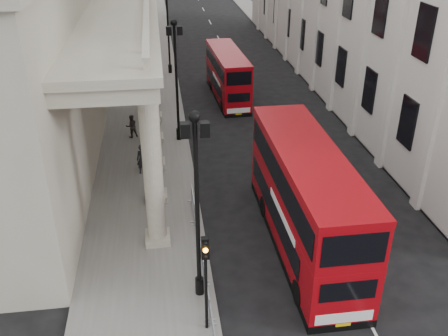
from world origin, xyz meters
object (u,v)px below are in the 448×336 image
at_px(traffic_light, 206,268).
at_px(lamp_post_north, 168,23).
at_px(pedestrian_b, 132,126).
at_px(pedestrian_c, 150,127).
at_px(pedestrian_a, 142,159).
at_px(lamp_post_mid, 176,73).
at_px(bus_near, 305,198).
at_px(bus_far, 228,74).
at_px(lamp_post_south, 197,197).

bearing_deg(traffic_light, lamp_post_north, 90.17).
distance_m(pedestrian_b, pedestrian_c, 1.41).
relative_size(traffic_light, pedestrian_a, 2.30).
bearing_deg(pedestrian_a, lamp_post_mid, 60.57).
bearing_deg(lamp_post_north, bus_near, -79.60).
distance_m(lamp_post_mid, pedestrian_c, 4.37).
height_order(bus_near, bus_far, bus_near).
bearing_deg(lamp_post_north, traffic_light, -89.83).
distance_m(lamp_post_mid, bus_near, 14.21).
height_order(lamp_post_mid, lamp_post_north, same).
bearing_deg(lamp_post_south, pedestrian_a, 102.41).
bearing_deg(traffic_light, bus_near, 43.96).
distance_m(bus_far, pedestrian_c, 10.51).
bearing_deg(pedestrian_b, bus_far, -154.55).
bearing_deg(bus_near, pedestrian_c, 118.49).
height_order(lamp_post_north, bus_far, lamp_post_north).
bearing_deg(lamp_post_mid, bus_near, -67.72).
height_order(lamp_post_south, pedestrian_b, lamp_post_south).
height_order(bus_far, pedestrian_c, bus_far).
bearing_deg(lamp_post_north, lamp_post_mid, -90.00).
bearing_deg(bus_near, traffic_light, -136.35).
relative_size(lamp_post_north, pedestrian_b, 5.00).
xyz_separation_m(lamp_post_south, lamp_post_mid, (0.00, 16.00, 0.00)).
xyz_separation_m(lamp_post_south, traffic_light, (0.10, -2.02, -1.80)).
bearing_deg(traffic_light, lamp_post_south, 92.84).
xyz_separation_m(lamp_post_south, pedestrian_c, (-1.99, 16.30, -3.88)).
xyz_separation_m(lamp_post_south, bus_far, (4.65, 24.39, -2.81)).
xyz_separation_m(pedestrian_b, pedestrian_c, (1.31, -0.52, 0.08)).
bearing_deg(lamp_post_south, bus_near, 29.55).
bearing_deg(pedestrian_c, lamp_post_mid, 0.20).
relative_size(lamp_post_north, bus_far, 0.88).
bearing_deg(pedestrian_c, pedestrian_b, 167.26).
relative_size(lamp_post_mid, lamp_post_north, 1.00).
bearing_deg(pedestrian_b, pedestrian_a, 80.21).
bearing_deg(lamp_post_south, pedestrian_c, 96.95).
xyz_separation_m(lamp_post_north, pedestrian_b, (-3.29, -15.18, -3.96)).
height_order(traffic_light, pedestrian_c, traffic_light).
distance_m(traffic_light, bus_near, 7.27).
relative_size(lamp_post_south, pedestrian_b, 5.00).
distance_m(lamp_post_mid, pedestrian_b, 5.22).
distance_m(lamp_post_mid, bus_far, 9.99).
distance_m(lamp_post_north, bus_far, 9.35).
xyz_separation_m(lamp_post_mid, bus_near, (5.32, -12.98, -2.27)).
bearing_deg(pedestrian_c, pedestrian_a, -86.66).
distance_m(traffic_light, bus_far, 26.81).
height_order(traffic_light, bus_near, bus_near).
bearing_deg(bus_near, lamp_post_south, -150.77).
height_order(lamp_post_south, bus_far, lamp_post_south).
distance_m(lamp_post_south, lamp_post_north, 32.00).
bearing_deg(pedestrian_a, bus_far, 59.67).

